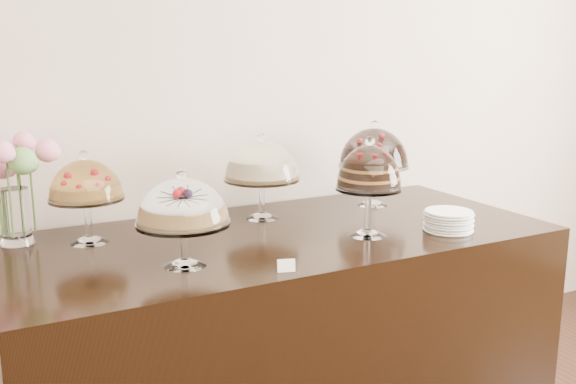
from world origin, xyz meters
name	(u,v)px	position (x,y,z in m)	size (l,w,h in m)	color
wall_back	(293,77)	(0.00, 3.00, 1.50)	(5.00, 0.04, 3.00)	beige
display_counter	(283,335)	(-0.34, 2.45, 0.45)	(2.20, 1.00, 0.90)	black
cake_stand_sugar_sponge	(183,206)	(-0.83, 2.24, 1.11)	(0.32, 0.32, 0.34)	white
cake_stand_choco_layer	(369,172)	(-0.05, 2.26, 1.16)	(0.26, 0.26, 0.40)	white
cake_stand_cheesecake	(262,164)	(-0.31, 2.70, 1.14)	(0.33, 0.33, 0.38)	white
cake_stand_dark_choco	(374,151)	(0.27, 2.68, 1.16)	(0.34, 0.34, 0.41)	white
cake_stand_fruit_tart	(86,184)	(-1.06, 2.68, 1.13)	(0.29, 0.29, 0.36)	white
flower_vase	(9,175)	(-1.32, 2.80, 1.17)	(0.33, 0.32, 0.42)	white
plate_stack	(448,221)	(0.28, 2.16, 0.94)	(0.20, 0.20, 0.08)	white
price_card_left	(286,266)	(-0.54, 2.02, 0.92)	(0.06, 0.01, 0.04)	white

